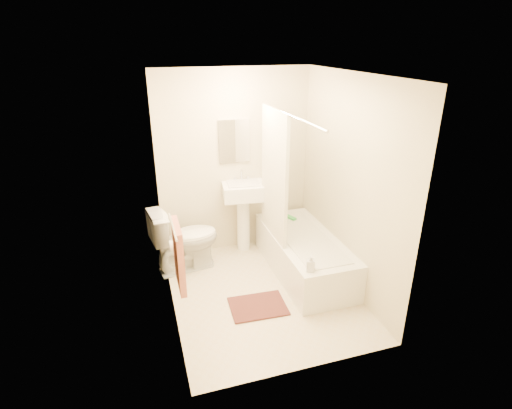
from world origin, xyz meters
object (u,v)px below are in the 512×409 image
object	(u,v)px
toilet	(185,239)
bathtub	(304,254)
soap_bottle	(311,263)
bath_mat	(258,306)
sink	(243,214)

from	to	relation	value
toilet	bathtub	distance (m)	1.48
soap_bottle	bathtub	bearing A→B (deg)	70.85
bathtub	bath_mat	distance (m)	0.96
toilet	bath_mat	world-z (taller)	toilet
toilet	soap_bottle	xyz separation A→B (m)	(1.14, -1.21, 0.15)
toilet	sink	world-z (taller)	sink
bath_mat	soap_bottle	xyz separation A→B (m)	(0.52, -0.17, 0.55)
sink	bathtub	size ratio (longest dim) A/B	0.63
bath_mat	bathtub	bearing A→B (deg)	35.26
bath_mat	sink	bearing A→B (deg)	81.11
bath_mat	soap_bottle	size ratio (longest dim) A/B	3.32
toilet	bath_mat	size ratio (longest dim) A/B	1.39
bathtub	bath_mat	world-z (taller)	bathtub
bath_mat	soap_bottle	world-z (taller)	soap_bottle
sink	bathtub	bearing A→B (deg)	-46.60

